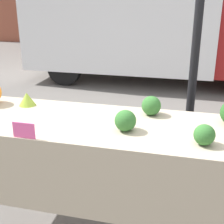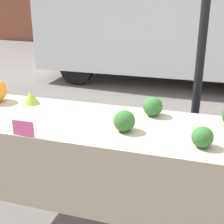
# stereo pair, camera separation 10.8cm
# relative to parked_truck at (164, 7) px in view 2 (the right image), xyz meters

# --- Properties ---
(tent_pole) EXTENTS (0.07, 0.07, 2.27)m
(tent_pole) POSITION_rel_parked_truck_xyz_m (0.86, -3.83, -0.31)
(tent_pole) COLOR black
(tent_pole) RESTS_ON ground_plane
(parked_truck) EXTENTS (5.06, 2.08, 2.78)m
(parked_truck) POSITION_rel_parked_truck_xyz_m (0.00, 0.00, 0.00)
(parked_truck) COLOR white
(parked_truck) RESTS_ON ground_plane
(market_table) EXTENTS (2.34, 0.71, 0.87)m
(market_table) POSITION_rel_parked_truck_xyz_m (0.36, -4.68, -0.69)
(market_table) COLOR tan
(market_table) RESTS_ON ground_plane
(romanesco_head) EXTENTS (0.13, 0.13, 0.10)m
(romanesco_head) POSITION_rel_parked_truck_xyz_m (-0.36, -4.42, -0.52)
(romanesco_head) COLOR #93B238
(romanesco_head) RESTS_ON market_table
(broccoli_head_1) EXTENTS (0.13, 0.13, 0.13)m
(broccoli_head_1) POSITION_rel_parked_truck_xyz_m (0.47, -4.71, -0.51)
(broccoli_head_1) COLOR #336B2D
(broccoli_head_1) RESTS_ON market_table
(broccoli_head_2) EXTENTS (0.14, 0.14, 0.14)m
(broccoli_head_2) POSITION_rel_parked_truck_xyz_m (0.59, -4.40, -0.51)
(broccoli_head_2) COLOR #336B2D
(broccoli_head_2) RESTS_ON market_table
(broccoli_head_3) EXTENTS (0.12, 0.12, 0.12)m
(broccoli_head_3) POSITION_rel_parked_truck_xyz_m (0.94, -4.79, -0.51)
(broccoli_head_3) COLOR #336B2D
(broccoli_head_3) RESTS_ON market_table
(price_sign) EXTENTS (0.14, 0.01, 0.10)m
(price_sign) POSITION_rel_parked_truck_xyz_m (-0.09, -4.96, -0.53)
(price_sign) COLOR #F45B9E
(price_sign) RESTS_ON market_table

